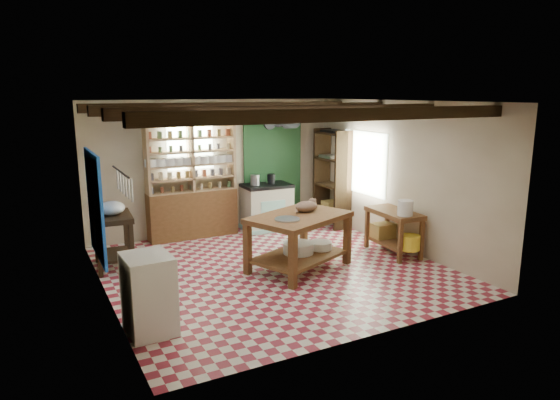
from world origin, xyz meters
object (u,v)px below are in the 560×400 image
stove (267,207)px  white_cabinet (149,294)px  prep_table (113,241)px  right_counter (393,232)px  cat (306,206)px  work_table (299,242)px

stove → white_cabinet: bearing=-131.2°
prep_table → white_cabinet: size_ratio=0.93×
white_cabinet → right_counter: bearing=9.6°
stove → prep_table: bearing=-161.8°
stove → cat: bearing=-97.4°
stove → right_counter: bearing=-60.8°
white_cabinet → cat: size_ratio=2.46×
stove → white_cabinet: (-3.17, -3.36, -0.00)m
white_cabinet → cat: (2.80, 1.17, 0.50)m
cat → stove: bearing=48.5°
work_table → prep_table: work_table is taller
prep_table → right_counter: bearing=-14.6°
cat → white_cabinet: bearing=170.8°
stove → right_counter: stove is taller
white_cabinet → right_counter: (4.40, 0.94, -0.08)m
work_table → stove: (0.58, 2.32, 0.03)m
prep_table → right_counter: 4.63m
prep_table → right_counter: (4.38, -1.51, -0.05)m
right_counter → stove: bearing=120.8°
prep_table → white_cabinet: (-0.02, -2.45, 0.03)m
white_cabinet → right_counter: white_cabinet is taller
white_cabinet → work_table: bearing=19.3°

